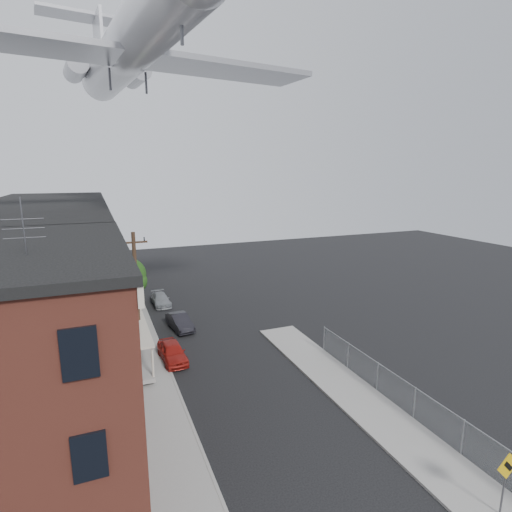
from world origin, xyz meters
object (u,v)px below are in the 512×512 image
Objects in this scene: airplane at (128,49)px; car_far at (161,300)px; car_mid at (180,322)px; warning_sign at (506,474)px; utility_pole at (137,294)px; car_near at (172,352)px; street_tree at (130,277)px.

car_far is at bearing 71.37° from airplane.
car_mid reaches higher than car_far.
warning_sign reaches higher than car_far.
warning_sign is 0.73× the size of car_far.
utility_pole is 2.30× the size of car_near.
street_tree reaches higher than car_near.
warning_sign is at bearing -69.42° from street_tree.
car_near is at bearing -114.14° from car_mid.
airplane reaches higher than car_far.
car_near is (1.67, -11.29, -2.78)m from street_tree.
car_far is 22.09m from airplane.
car_far is (-0.50, 6.87, -0.08)m from car_mid.
street_tree is 0.18× the size of airplane.
warning_sign is 31.15m from car_far.
car_near is at bearing -81.58° from street_tree.
airplane is at bearing 114.40° from warning_sign.
car_far is at bearing 21.52° from street_tree.
street_tree is at bearing 95.30° from car_near.
car_near is at bearing -77.01° from airplane.
utility_pole is at bearing -138.77° from car_mid.
car_mid is 0.13× the size of airplane.
street_tree reaches higher than warning_sign.
street_tree is (0.33, 9.92, -1.22)m from utility_pole.
warning_sign is at bearing -79.56° from car_mid.
warning_sign is at bearing -65.60° from airplane.
car_near is at bearing -34.43° from utility_pole.
utility_pole is 17.17m from airplane.
utility_pole is 0.31× the size of airplane.
airplane reaches higher than utility_pole.
street_tree is 4.19m from car_far.
car_mid is (3.64, 4.17, -4.03)m from utility_pole.
car_near is 1.00× the size of car_mid.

